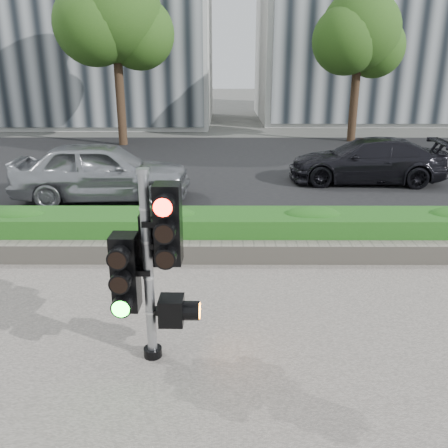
{
  "coord_description": "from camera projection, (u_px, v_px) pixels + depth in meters",
  "views": [
    {
      "loc": [
        -0.12,
        -5.81,
        3.36
      ],
      "look_at": [
        -0.14,
        0.6,
        1.17
      ],
      "focal_mm": 38.0,
      "sensor_mm": 36.0,
      "label": 1
    }
  ],
  "objects": [
    {
      "name": "road",
      "position": [
        229.0,
        167.0,
        16.05
      ],
      "size": [
        60.0,
        13.0,
        0.02
      ],
      "primitive_type": "cube",
      "color": "black",
      "rests_on": "ground"
    },
    {
      "name": "hedge",
      "position": [
        232.0,
        231.0,
        8.88
      ],
      "size": [
        12.0,
        1.0,
        0.68
      ],
      "primitive_type": "cube",
      "color": "green",
      "rests_on": "sidewalk"
    },
    {
      "name": "curb",
      "position": [
        231.0,
        235.0,
        9.55
      ],
      "size": [
        60.0,
        0.25,
        0.12
      ],
      "primitive_type": "cube",
      "color": "gray",
      "rests_on": "ground"
    },
    {
      "name": "traffic_signal",
      "position": [
        151.0,
        258.0,
        5.3
      ],
      "size": [
        0.79,
        0.58,
        2.28
      ],
      "rotation": [
        0.0,
        0.0,
        -0.02
      ],
      "color": "black",
      "rests_on": "sidewalk"
    },
    {
      "name": "car_dark",
      "position": [
        366.0,
        160.0,
        13.75
      ],
      "size": [
        4.51,
        2.03,
        1.28
      ],
      "primitive_type": "imported",
      "rotation": [
        0.0,
        0.0,
        -1.62
      ],
      "color": "black",
      "rests_on": "road"
    },
    {
      "name": "stone_wall",
      "position": [
        232.0,
        252.0,
        8.32
      ],
      "size": [
        12.0,
        0.32,
        0.34
      ],
      "primitive_type": "cube",
      "color": "gray",
      "rests_on": "sidewalk"
    },
    {
      "name": "building_right",
      "position": [
        412.0,
        16.0,
        28.27
      ],
      "size": [
        18.0,
        10.0,
        12.0
      ],
      "primitive_type": "cube",
      "color": "#B7B7B2",
      "rests_on": "ground"
    },
    {
      "name": "car_silver",
      "position": [
        102.0,
        171.0,
        11.94
      ],
      "size": [
        4.5,
        2.04,
        1.5
      ],
      "primitive_type": "imported",
      "rotation": [
        0.0,
        0.0,
        1.63
      ],
      "color": "#9EA1A5",
      "rests_on": "road"
    },
    {
      "name": "ground",
      "position": [
        234.0,
        317.0,
        6.59
      ],
      "size": [
        120.0,
        120.0,
        0.0
      ],
      "primitive_type": "plane",
      "color": "#51514C",
      "rests_on": "ground"
    },
    {
      "name": "tree_right",
      "position": [
        359.0,
        34.0,
        19.84
      ],
      "size": [
        4.1,
        3.58,
        6.53
      ],
      "color": "black",
      "rests_on": "ground"
    },
    {
      "name": "tree_left",
      "position": [
        115.0,
        17.0,
        18.74
      ],
      "size": [
        4.61,
        4.03,
        7.34
      ],
      "color": "black",
      "rests_on": "ground"
    }
  ]
}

